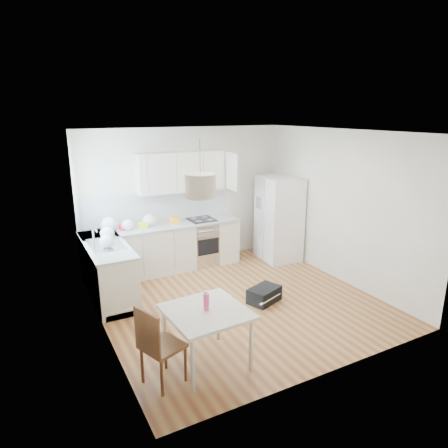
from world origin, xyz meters
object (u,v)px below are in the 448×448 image
Objects in this scene: gym_bag at (264,295)px; dining_table at (206,316)px; refrigerator at (279,219)px; dining_chair at (163,344)px.

dining_table is at bearing -165.87° from gym_bag.
refrigerator reaches higher than dining_chair.
dining_table is at bearing -12.54° from dining_chair.
refrigerator is 2.20m from gym_bag.
dining_chair is 2.43m from gym_bag.
dining_chair reaches higher than dining_table.
gym_bag is (1.53, 1.05, -0.52)m from dining_table.
gym_bag is at bearing 7.81° from dining_chair.
dining_table reaches higher than gym_bag.
dining_chair is (-0.58, -0.08, -0.16)m from dining_table.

